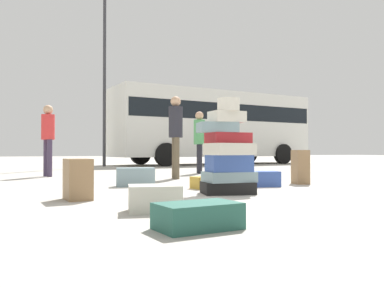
{
  "coord_description": "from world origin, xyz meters",
  "views": [
    {
      "loc": [
        -2.31,
        -5.03,
        0.6
      ],
      "look_at": [
        0.16,
        1.42,
        0.71
      ],
      "focal_mm": 37.7,
      "sensor_mm": 36.0,
      "label": 1
    }
  ],
  "objects_px": {
    "suitcase_navy_right_side": "(255,179)",
    "parked_bus": "(213,123)",
    "suitcase_slate_left_side": "(135,177)",
    "suitcase_tower": "(227,154)",
    "person_passerby_in_red": "(48,134)",
    "suitcase_cream_foreground_near": "(155,198)",
    "suitcase_brown_white_trunk": "(78,179)",
    "person_tourist_with_camera": "(199,137)",
    "lamp_post": "(105,49)",
    "person_bearded_onlooker": "(176,129)",
    "suitcase_tan_upright_blue": "(215,182)",
    "suitcase_brown_behind_tower": "(300,167)",
    "suitcase_teal_foreground_far": "(198,216)"
  },
  "relations": [
    {
      "from": "suitcase_navy_right_side",
      "to": "parked_bus",
      "type": "xyz_separation_m",
      "value": [
        3.94,
        10.55,
        1.7
      ]
    },
    {
      "from": "person_passerby_in_red",
      "to": "suitcase_cream_foreground_near",
      "type": "bearing_deg",
      "value": -10.66
    },
    {
      "from": "suitcase_brown_white_trunk",
      "to": "parked_bus",
      "type": "distance_m",
      "value": 13.37
    },
    {
      "from": "lamp_post",
      "to": "suitcase_tan_upright_blue",
      "type": "bearing_deg",
      "value": -88.22
    },
    {
      "from": "suitcase_tan_upright_blue",
      "to": "suitcase_brown_white_trunk",
      "type": "relative_size",
      "value": 1.5
    },
    {
      "from": "person_tourist_with_camera",
      "to": "parked_bus",
      "type": "height_order",
      "value": "parked_bus"
    },
    {
      "from": "suitcase_navy_right_side",
      "to": "suitcase_slate_left_side",
      "type": "xyz_separation_m",
      "value": [
        -1.85,
        0.76,
        0.03
      ]
    },
    {
      "from": "person_passerby_in_red",
      "to": "lamp_post",
      "type": "bearing_deg",
      "value": 140.2
    },
    {
      "from": "suitcase_navy_right_side",
      "to": "suitcase_brown_white_trunk",
      "type": "relative_size",
      "value": 1.59
    },
    {
      "from": "suitcase_navy_right_side",
      "to": "suitcase_brown_behind_tower",
      "type": "distance_m",
      "value": 1.07
    },
    {
      "from": "parked_bus",
      "to": "suitcase_cream_foreground_near",
      "type": "bearing_deg",
      "value": -125.24
    },
    {
      "from": "suitcase_cream_foreground_near",
      "to": "suitcase_tan_upright_blue",
      "type": "relative_size",
      "value": 0.68
    },
    {
      "from": "parked_bus",
      "to": "suitcase_brown_white_trunk",
      "type": "bearing_deg",
      "value": -130.07
    },
    {
      "from": "suitcase_slate_left_side",
      "to": "suitcase_brown_white_trunk",
      "type": "distance_m",
      "value": 1.9
    },
    {
      "from": "suitcase_teal_foreground_far",
      "to": "person_passerby_in_red",
      "type": "relative_size",
      "value": 0.38
    },
    {
      "from": "suitcase_tan_upright_blue",
      "to": "parked_bus",
      "type": "distance_m",
      "value": 11.68
    },
    {
      "from": "suitcase_tan_upright_blue",
      "to": "parked_bus",
      "type": "bearing_deg",
      "value": 58.08
    },
    {
      "from": "lamp_post",
      "to": "person_tourist_with_camera",
      "type": "bearing_deg",
      "value": -73.85
    },
    {
      "from": "suitcase_brown_behind_tower",
      "to": "suitcase_tan_upright_blue",
      "type": "bearing_deg",
      "value": -162.18
    },
    {
      "from": "suitcase_navy_right_side",
      "to": "parked_bus",
      "type": "bearing_deg",
      "value": 82.29
    },
    {
      "from": "suitcase_cream_foreground_near",
      "to": "person_bearded_onlooker",
      "type": "relative_size",
      "value": 0.29
    },
    {
      "from": "suitcase_brown_white_trunk",
      "to": "person_bearded_onlooker",
      "type": "relative_size",
      "value": 0.28
    },
    {
      "from": "person_bearded_onlooker",
      "to": "suitcase_teal_foreground_far",
      "type": "bearing_deg",
      "value": -9.6
    },
    {
      "from": "suitcase_slate_left_side",
      "to": "suitcase_teal_foreground_far",
      "type": "distance_m",
      "value": 3.83
    },
    {
      "from": "suitcase_brown_behind_tower",
      "to": "person_passerby_in_red",
      "type": "height_order",
      "value": "person_passerby_in_red"
    },
    {
      "from": "suitcase_teal_foreground_far",
      "to": "suitcase_brown_behind_tower",
      "type": "height_order",
      "value": "suitcase_brown_behind_tower"
    },
    {
      "from": "suitcase_brown_behind_tower",
      "to": "person_passerby_in_red",
      "type": "xyz_separation_m",
      "value": [
        -4.21,
        3.82,
        0.69
      ]
    },
    {
      "from": "suitcase_slate_left_side",
      "to": "suitcase_brown_behind_tower",
      "type": "distance_m",
      "value": 2.95
    },
    {
      "from": "person_bearded_onlooker",
      "to": "person_passerby_in_red",
      "type": "relative_size",
      "value": 1.06
    },
    {
      "from": "suitcase_cream_foreground_near",
      "to": "parked_bus",
      "type": "relative_size",
      "value": 0.05
    },
    {
      "from": "suitcase_brown_white_trunk",
      "to": "person_passerby_in_red",
      "type": "relative_size",
      "value": 0.3
    },
    {
      "from": "person_tourist_with_camera",
      "to": "parked_bus",
      "type": "xyz_separation_m",
      "value": [
        3.35,
        6.63,
        0.86
      ]
    },
    {
      "from": "suitcase_teal_foreground_far",
      "to": "suitcase_brown_white_trunk",
      "type": "bearing_deg",
      "value": 98.28
    },
    {
      "from": "parked_bus",
      "to": "lamp_post",
      "type": "height_order",
      "value": "lamp_post"
    },
    {
      "from": "suitcase_teal_foreground_far",
      "to": "parked_bus",
      "type": "xyz_separation_m",
      "value": [
        6.19,
        13.6,
        1.73
      ]
    },
    {
      "from": "person_passerby_in_red",
      "to": "person_tourist_with_camera",
      "type": "bearing_deg",
      "value": 70.24
    },
    {
      "from": "suitcase_slate_left_side",
      "to": "parked_bus",
      "type": "relative_size",
      "value": 0.07
    },
    {
      "from": "person_bearded_onlooker",
      "to": "person_passerby_in_red",
      "type": "distance_m",
      "value": 3.08
    },
    {
      "from": "suitcase_cream_foreground_near",
      "to": "suitcase_tower",
      "type": "bearing_deg",
      "value": 52.54
    },
    {
      "from": "suitcase_teal_foreground_far",
      "to": "suitcase_brown_white_trunk",
      "type": "relative_size",
      "value": 1.25
    },
    {
      "from": "person_bearded_onlooker",
      "to": "suitcase_brown_white_trunk",
      "type": "bearing_deg",
      "value": -29.68
    },
    {
      "from": "person_passerby_in_red",
      "to": "lamp_post",
      "type": "distance_m",
      "value": 6.9
    },
    {
      "from": "lamp_post",
      "to": "parked_bus",
      "type": "bearing_deg",
      "value": 11.47
    },
    {
      "from": "suitcase_navy_right_side",
      "to": "lamp_post",
      "type": "relative_size",
      "value": 0.11
    },
    {
      "from": "person_bearded_onlooker",
      "to": "person_tourist_with_camera",
      "type": "bearing_deg",
      "value": 151.19
    },
    {
      "from": "suitcase_tan_upright_blue",
      "to": "person_tourist_with_camera",
      "type": "bearing_deg",
      "value": 63.33
    },
    {
      "from": "suitcase_tower",
      "to": "person_passerby_in_red",
      "type": "xyz_separation_m",
      "value": [
        -2.26,
        4.83,
        0.44
      ]
    },
    {
      "from": "suitcase_tower",
      "to": "suitcase_teal_foreground_far",
      "type": "xyz_separation_m",
      "value": [
        -1.33,
        -2.21,
        -0.45
      ]
    },
    {
      "from": "suitcase_tower",
      "to": "parked_bus",
      "type": "relative_size",
      "value": 0.14
    },
    {
      "from": "suitcase_cream_foreground_near",
      "to": "person_tourist_with_camera",
      "type": "distance_m",
      "value": 6.72
    }
  ]
}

